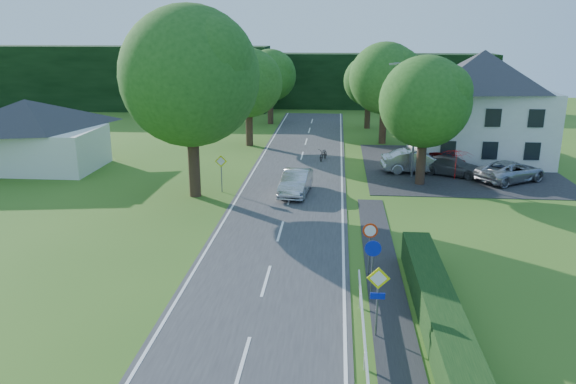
# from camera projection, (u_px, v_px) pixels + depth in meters

# --- Properties ---
(road) EXTENTS (7.00, 80.00, 0.04)m
(road) POSITION_uv_depth(u_px,v_px,m) (284.00, 219.00, 31.14)
(road) COLOR #323234
(road) RESTS_ON ground
(parking_pad) EXTENTS (14.00, 16.00, 0.04)m
(parking_pad) POSITION_uv_depth(u_px,v_px,m) (457.00, 168.00, 42.57)
(parking_pad) COLOR black
(parking_pad) RESTS_ON ground
(line_edge_left) EXTENTS (0.12, 80.00, 0.01)m
(line_edge_left) POSITION_uv_depth(u_px,v_px,m) (226.00, 217.00, 31.40)
(line_edge_left) COLOR white
(line_edge_left) RESTS_ON road
(line_edge_right) EXTENTS (0.12, 80.00, 0.01)m
(line_edge_right) POSITION_uv_depth(u_px,v_px,m) (343.00, 220.00, 30.86)
(line_edge_right) COLOR white
(line_edge_right) RESTS_ON road
(line_centre) EXTENTS (0.12, 80.00, 0.01)m
(line_centre) POSITION_uv_depth(u_px,v_px,m) (284.00, 218.00, 31.13)
(line_centre) COLOR white
(line_centre) RESTS_ON road
(tree_main) EXTENTS (9.40, 9.40, 11.64)m
(tree_main) POSITION_uv_depth(u_px,v_px,m) (191.00, 104.00, 33.83)
(tree_main) COLOR #204E17
(tree_main) RESTS_ON ground
(tree_left_far) EXTENTS (7.00, 7.00, 8.58)m
(tree_left_far) POSITION_uv_depth(u_px,v_px,m) (249.00, 98.00, 49.47)
(tree_left_far) COLOR #204E17
(tree_left_far) RESTS_ON ground
(tree_right_far) EXTENTS (7.40, 7.40, 9.09)m
(tree_right_far) POSITION_uv_depth(u_px,v_px,m) (384.00, 94.00, 50.32)
(tree_right_far) COLOR #204E17
(tree_right_far) RESTS_ON ground
(tree_left_back) EXTENTS (6.60, 6.60, 8.07)m
(tree_left_back) POSITION_uv_depth(u_px,v_px,m) (270.00, 87.00, 60.98)
(tree_left_back) COLOR #204E17
(tree_left_back) RESTS_ON ground
(tree_right_back) EXTENTS (6.20, 6.20, 7.56)m
(tree_right_back) POSITION_uv_depth(u_px,v_px,m) (368.00, 92.00, 58.26)
(tree_right_back) COLOR #204E17
(tree_right_back) RESTS_ON ground
(tree_right_mid) EXTENTS (7.00, 7.00, 8.58)m
(tree_right_mid) POSITION_uv_depth(u_px,v_px,m) (424.00, 121.00, 36.88)
(tree_right_mid) COLOR #204E17
(tree_right_mid) RESTS_ON ground
(treeline_left) EXTENTS (44.00, 6.00, 8.00)m
(treeline_left) POSITION_uv_depth(u_px,v_px,m) (99.00, 78.00, 72.50)
(treeline_left) COLOR black
(treeline_left) RESTS_ON ground
(treeline_right) EXTENTS (30.00, 5.00, 7.00)m
(treeline_right) POSITION_uv_depth(u_px,v_px,m) (377.00, 81.00, 73.47)
(treeline_right) COLOR black
(treeline_right) RESTS_ON ground
(bungalow_left) EXTENTS (11.00, 6.50, 5.20)m
(bungalow_left) POSITION_uv_depth(u_px,v_px,m) (29.00, 133.00, 41.61)
(bungalow_left) COLOR silver
(bungalow_left) RESTS_ON ground
(house_white) EXTENTS (10.60, 8.40, 8.60)m
(house_white) POSITION_uv_depth(u_px,v_px,m) (480.00, 105.00, 44.04)
(house_white) COLOR silver
(house_white) RESTS_ON ground
(streetlight) EXTENTS (2.03, 0.18, 8.00)m
(streetlight) POSITION_uv_depth(u_px,v_px,m) (413.00, 114.00, 38.78)
(streetlight) COLOR slate
(streetlight) RESTS_ON ground
(sign_priority_right) EXTENTS (0.78, 0.09, 2.59)m
(sign_priority_right) POSITION_uv_depth(u_px,v_px,m) (378.00, 289.00, 18.79)
(sign_priority_right) COLOR slate
(sign_priority_right) RESTS_ON ground
(sign_roundabout) EXTENTS (0.64, 0.08, 2.37)m
(sign_roundabout) POSITION_uv_depth(u_px,v_px,m) (373.00, 257.00, 21.70)
(sign_roundabout) COLOR slate
(sign_roundabout) RESTS_ON ground
(sign_speed_limit) EXTENTS (0.64, 0.11, 2.37)m
(sign_speed_limit) POSITION_uv_depth(u_px,v_px,m) (370.00, 237.00, 23.57)
(sign_speed_limit) COLOR slate
(sign_speed_limit) RESTS_ON ground
(sign_priority_left) EXTENTS (0.78, 0.09, 2.44)m
(sign_priority_left) POSITION_uv_depth(u_px,v_px,m) (221.00, 166.00, 35.80)
(sign_priority_left) COLOR slate
(sign_priority_left) RESTS_ON ground
(moving_car) EXTENTS (2.03, 4.73, 1.52)m
(moving_car) POSITION_uv_depth(u_px,v_px,m) (296.00, 182.00, 35.57)
(moving_car) COLOR #B6B6BB
(moving_car) RESTS_ON road
(motorcycle) EXTENTS (1.04, 1.89, 0.94)m
(motorcycle) POSITION_uv_depth(u_px,v_px,m) (323.00, 154.00, 44.83)
(motorcycle) COLOR black
(motorcycle) RESTS_ON road
(parked_car_red) EXTENTS (4.66, 2.64, 1.50)m
(parked_car_red) POSITION_uv_depth(u_px,v_px,m) (436.00, 159.00, 41.99)
(parked_car_red) COLOR maroon
(parked_car_red) RESTS_ON parking_pad
(parked_car_silver_a) EXTENTS (5.18, 2.21, 1.66)m
(parked_car_silver_a) POSITION_uv_depth(u_px,v_px,m) (416.00, 161.00, 40.91)
(parked_car_silver_a) COLOR #A3A3A8
(parked_car_silver_a) RESTS_ON parking_pad
(parked_car_grey) EXTENTS (4.92, 3.63, 1.33)m
(parked_car_grey) POSITION_uv_depth(u_px,v_px,m) (452.00, 166.00, 40.17)
(parked_car_grey) COLOR #505155
(parked_car_grey) RESTS_ON parking_pad
(parked_car_silver_b) EXTENTS (5.59, 4.82, 1.43)m
(parked_car_silver_b) POSITION_uv_depth(u_px,v_px,m) (511.00, 171.00, 38.46)
(parked_car_silver_b) COLOR #A9A8AF
(parked_car_silver_b) RESTS_ON parking_pad
(parasol) EXTENTS (2.78, 2.81, 2.10)m
(parasol) POSITION_uv_depth(u_px,v_px,m) (456.00, 164.00, 38.99)
(parasol) COLOR red
(parasol) RESTS_ON parking_pad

